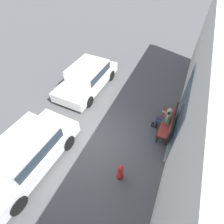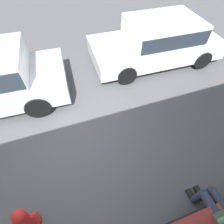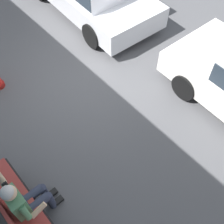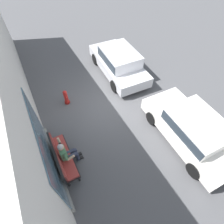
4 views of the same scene
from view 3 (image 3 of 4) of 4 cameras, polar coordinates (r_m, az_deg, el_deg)
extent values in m
plane|color=#4C4C4F|center=(6.74, -4.81, 7.18)|extent=(60.00, 60.00, 0.00)
cylinder|color=black|center=(5.50, -20.25, -10.98)|extent=(0.07, 0.07, 0.39)
cube|color=black|center=(4.90, -17.94, -18.57)|extent=(1.93, 0.55, 0.06)
cube|color=maroon|center=(4.83, -18.19, -18.28)|extent=(1.87, 0.49, 0.10)
cube|color=black|center=(4.64, -21.49, -18.97)|extent=(1.93, 0.07, 0.55)
cube|color=maroon|center=(4.63, -20.84, -18.58)|extent=(1.87, 0.06, 0.47)
cylinder|color=#2D3347|center=(4.85, -16.17, -16.03)|extent=(0.15, 0.42, 0.15)
cylinder|color=#2D3347|center=(5.08, -13.47, -15.66)|extent=(0.12, 0.12, 0.50)
cube|color=black|center=(5.28, -12.28, -15.98)|extent=(0.10, 0.24, 0.07)
cylinder|color=#2D3347|center=(4.78, -15.01, -17.66)|extent=(0.15, 0.42, 0.15)
cylinder|color=#2D3347|center=(5.02, -12.31, -17.19)|extent=(0.12, 0.12, 0.50)
cube|color=black|center=(5.22, -11.14, -17.44)|extent=(0.10, 0.24, 0.07)
cube|color=#2D3347|center=(4.82, -17.77, -18.23)|extent=(0.34, 0.24, 0.14)
cube|color=#4C7F56|center=(4.56, -18.68, -17.12)|extent=(0.38, 0.22, 0.56)
sphere|color=tan|center=(4.19, -20.23, -15.21)|extent=(0.22, 0.22, 0.22)
sphere|color=#B7B2AD|center=(4.15, -20.49, -15.11)|extent=(0.20, 0.20, 0.20)
cylinder|color=#4C7F56|center=(4.36, -17.24, -18.91)|extent=(0.20, 0.10, 0.28)
cylinder|color=tan|center=(4.45, -14.70, -18.72)|extent=(0.08, 0.27, 0.17)
cylinder|color=#4C7F56|center=(4.51, -20.82, -14.01)|extent=(0.25, 0.10, 0.22)
cylinder|color=tan|center=(4.38, -21.76, -12.23)|extent=(0.16, 0.08, 0.25)
cube|color=black|center=(4.26, -20.87, -13.68)|extent=(0.02, 0.07, 0.15)
cylinder|color=black|center=(6.30, 14.55, 4.94)|extent=(0.61, 0.20, 0.60)
cylinder|color=black|center=(7.31, -4.06, 15.20)|extent=(0.66, 0.22, 0.65)
cylinder|color=black|center=(8.21, 6.58, 19.91)|extent=(0.66, 0.22, 0.65)
camera|label=1|loc=(7.82, -68.01, 45.89)|focal=28.00mm
camera|label=2|loc=(3.94, -43.32, 23.68)|focal=28.00mm
camera|label=4|loc=(2.09, 153.80, 1.55)|focal=28.00mm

